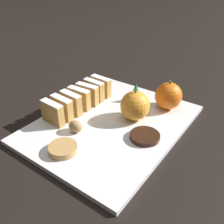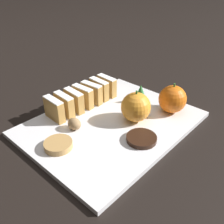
% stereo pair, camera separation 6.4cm
% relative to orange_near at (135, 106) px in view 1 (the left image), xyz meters
% --- Properties ---
extents(ground_plane, '(6.00, 6.00, 0.00)m').
position_rel_orange_near_xyz_m(ground_plane, '(-0.04, -0.05, -0.05)').
color(ground_plane, black).
extents(serving_platter, '(0.33, 0.44, 0.01)m').
position_rel_orange_near_xyz_m(serving_platter, '(-0.04, -0.05, -0.04)').
color(serving_platter, white).
rests_on(serving_platter, ground_plane).
extents(stollen_slice_front, '(0.07, 0.02, 0.06)m').
position_rel_orange_near_xyz_m(stollen_slice_front, '(-0.16, -0.14, -0.01)').
color(stollen_slice_front, '#B28442').
rests_on(stollen_slice_front, serving_platter).
extents(stollen_slice_second, '(0.07, 0.02, 0.06)m').
position_rel_orange_near_xyz_m(stollen_slice_second, '(-0.16, -0.11, -0.01)').
color(stollen_slice_second, '#B28442').
rests_on(stollen_slice_second, serving_platter).
extents(stollen_slice_third, '(0.07, 0.02, 0.06)m').
position_rel_orange_near_xyz_m(stollen_slice_third, '(-0.16, -0.08, -0.01)').
color(stollen_slice_third, '#B28442').
rests_on(stollen_slice_third, serving_platter).
extents(stollen_slice_fourth, '(0.07, 0.02, 0.06)m').
position_rel_orange_near_xyz_m(stollen_slice_fourth, '(-0.16, -0.04, -0.01)').
color(stollen_slice_fourth, '#B28442').
rests_on(stollen_slice_fourth, serving_platter).
extents(stollen_slice_fifth, '(0.07, 0.03, 0.06)m').
position_rel_orange_near_xyz_m(stollen_slice_fifth, '(-0.15, -0.01, -0.01)').
color(stollen_slice_fifth, '#B28442').
rests_on(stollen_slice_fifth, serving_platter).
extents(stollen_slice_sixth, '(0.07, 0.02, 0.06)m').
position_rel_orange_near_xyz_m(stollen_slice_sixth, '(-0.16, 0.02, -0.01)').
color(stollen_slice_sixth, '#B28442').
rests_on(stollen_slice_sixth, serving_platter).
extents(stollen_slice_back, '(0.07, 0.02, 0.06)m').
position_rel_orange_near_xyz_m(stollen_slice_back, '(-0.16, 0.05, -0.01)').
color(stollen_slice_back, '#B28442').
rests_on(stollen_slice_back, serving_platter).
extents(orange_near, '(0.08, 0.08, 0.09)m').
position_rel_orange_near_xyz_m(orange_near, '(0.00, 0.00, 0.00)').
color(orange_near, orange).
rests_on(orange_near, serving_platter).
extents(orange_far, '(0.08, 0.08, 0.08)m').
position_rel_orange_near_xyz_m(orange_far, '(0.05, 0.10, -0.00)').
color(orange_far, orange).
rests_on(orange_far, serving_platter).
extents(walnut, '(0.04, 0.03, 0.03)m').
position_rel_orange_near_xyz_m(walnut, '(-0.09, -0.14, -0.02)').
color(walnut, '#9E7A51').
rests_on(walnut, serving_platter).
extents(chocolate_cookie, '(0.07, 0.07, 0.01)m').
position_rel_orange_near_xyz_m(chocolate_cookie, '(0.07, -0.06, -0.03)').
color(chocolate_cookie, black).
rests_on(chocolate_cookie, serving_platter).
extents(gingerbread_cookie, '(0.06, 0.06, 0.01)m').
position_rel_orange_near_xyz_m(gingerbread_cookie, '(-0.06, -0.21, -0.03)').
color(gingerbread_cookie, tan).
rests_on(gingerbread_cookie, serving_platter).
extents(evergreen_sprig, '(0.04, 0.04, 0.06)m').
position_rel_orange_near_xyz_m(evergreen_sprig, '(-0.05, 0.09, -0.01)').
color(evergreen_sprig, '#2D7538').
rests_on(evergreen_sprig, serving_platter).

